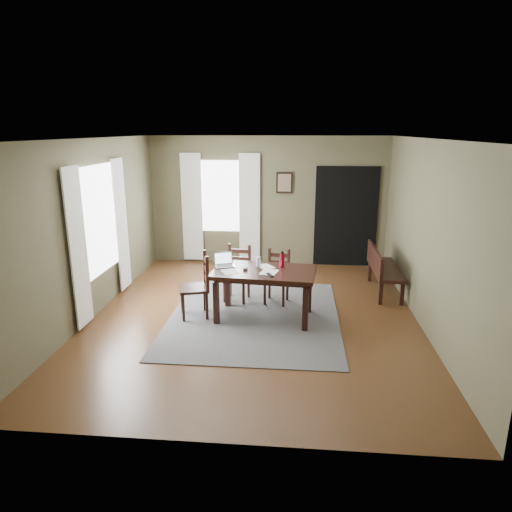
# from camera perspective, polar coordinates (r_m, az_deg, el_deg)

# --- Properties ---
(ground) EXTENTS (5.00, 6.00, 0.01)m
(ground) POSITION_cam_1_polar(r_m,az_deg,el_deg) (7.19, -0.22, -7.60)
(ground) COLOR #492C16
(room_shell) EXTENTS (5.02, 6.02, 2.71)m
(room_shell) POSITION_cam_1_polar(r_m,az_deg,el_deg) (6.69, -0.24, 6.77)
(room_shell) COLOR brown
(room_shell) RESTS_ON ground
(rug) EXTENTS (2.60, 3.20, 0.01)m
(rug) POSITION_cam_1_polar(r_m,az_deg,el_deg) (7.19, -0.22, -7.52)
(rug) COLOR #434343
(rug) RESTS_ON ground
(dining_table) EXTENTS (1.61, 1.05, 0.76)m
(dining_table) POSITION_cam_1_polar(r_m,az_deg,el_deg) (6.91, 1.04, -2.53)
(dining_table) COLOR black
(dining_table) RESTS_ON rug
(chair_end) EXTENTS (0.55, 0.55, 1.00)m
(chair_end) POSITION_cam_1_polar(r_m,az_deg,el_deg) (7.09, -7.35, -3.77)
(chair_end) COLOR black
(chair_end) RESTS_ON rug
(chair_back_left) EXTENTS (0.46, 0.47, 0.93)m
(chair_back_left) POSITION_cam_1_polar(r_m,az_deg,el_deg) (7.74, -2.33, -2.25)
(chair_back_left) COLOR black
(chair_back_left) RESTS_ON rug
(chair_back_right) EXTENTS (0.45, 0.45, 0.89)m
(chair_back_right) POSITION_cam_1_polar(r_m,az_deg,el_deg) (7.64, 2.66, -2.67)
(chair_back_right) COLOR black
(chair_back_right) RESTS_ON rug
(bench) EXTENTS (0.46, 1.42, 0.80)m
(bench) POSITION_cam_1_polar(r_m,az_deg,el_deg) (8.38, 15.45, -1.27)
(bench) COLOR black
(bench) RESTS_ON ground
(laptop) EXTENTS (0.36, 0.33, 0.20)m
(laptop) POSITION_cam_1_polar(r_m,az_deg,el_deg) (7.10, -4.01, -0.81)
(laptop) COLOR #B7B7BC
(laptop) RESTS_ON dining_table
(computer_mouse) EXTENTS (0.06, 0.10, 0.03)m
(computer_mouse) POSITION_cam_1_polar(r_m,az_deg,el_deg) (6.90, -1.34, -1.58)
(computer_mouse) COLOR #3F3F42
(computer_mouse) RESTS_ON dining_table
(tv_remote) EXTENTS (0.12, 0.19, 0.02)m
(tv_remote) POSITION_cam_1_polar(r_m,az_deg,el_deg) (6.63, 1.75, -2.38)
(tv_remote) COLOR black
(tv_remote) RESTS_ON dining_table
(drinking_glass) EXTENTS (0.08, 0.08, 0.16)m
(drinking_glass) POSITION_cam_1_polar(r_m,az_deg,el_deg) (7.03, 0.28, -0.72)
(drinking_glass) COLOR silver
(drinking_glass) RESTS_ON dining_table
(water_bottle) EXTENTS (0.08, 0.08, 0.25)m
(water_bottle) POSITION_cam_1_polar(r_m,az_deg,el_deg) (7.01, 3.28, -0.48)
(water_bottle) COLOR #AE0D27
(water_bottle) RESTS_ON dining_table
(paper_a) EXTENTS (0.31, 0.33, 0.00)m
(paper_a) POSITION_cam_1_polar(r_m,az_deg,el_deg) (6.82, -3.34, -1.96)
(paper_a) COLOR white
(paper_a) RESTS_ON dining_table
(paper_b) EXTENTS (0.30, 0.35, 0.00)m
(paper_b) POSITION_cam_1_polar(r_m,az_deg,el_deg) (6.79, 1.63, -2.02)
(paper_b) COLOR white
(paper_b) RESTS_ON dining_table
(paper_c) EXTENTS (0.32, 0.34, 0.00)m
(paper_c) POSITION_cam_1_polar(r_m,az_deg,el_deg) (7.05, 1.19, -1.33)
(paper_c) COLOR white
(paper_c) RESTS_ON dining_table
(window_left) EXTENTS (0.01, 1.30, 1.70)m
(window_left) POSITION_cam_1_polar(r_m,az_deg,el_deg) (7.58, -19.06, 4.26)
(window_left) COLOR white
(window_left) RESTS_ON ground
(window_back) EXTENTS (1.00, 0.01, 1.50)m
(window_back) POSITION_cam_1_polar(r_m,az_deg,el_deg) (9.79, -4.45, 7.46)
(window_back) COLOR white
(window_back) RESTS_ON ground
(curtain_left_near) EXTENTS (0.03, 0.48, 2.30)m
(curtain_left_near) POSITION_cam_1_polar(r_m,az_deg,el_deg) (6.90, -21.36, 0.85)
(curtain_left_near) COLOR silver
(curtain_left_near) RESTS_ON ground
(curtain_left_far) EXTENTS (0.03, 0.48, 2.30)m
(curtain_left_far) POSITION_cam_1_polar(r_m,az_deg,el_deg) (8.36, -16.47, 3.72)
(curtain_left_far) COLOR silver
(curtain_left_far) RESTS_ON ground
(curtain_back_left) EXTENTS (0.44, 0.03, 2.30)m
(curtain_back_left) POSITION_cam_1_polar(r_m,az_deg,el_deg) (9.92, -8.00, 6.00)
(curtain_back_left) COLOR silver
(curtain_back_left) RESTS_ON ground
(curtain_back_right) EXTENTS (0.44, 0.03, 2.30)m
(curtain_back_right) POSITION_cam_1_polar(r_m,az_deg,el_deg) (9.71, -0.82, 5.95)
(curtain_back_right) COLOR silver
(curtain_back_right) RESTS_ON ground
(framed_picture) EXTENTS (0.34, 0.03, 0.44)m
(framed_picture) POSITION_cam_1_polar(r_m,az_deg,el_deg) (9.61, 3.57, 9.13)
(framed_picture) COLOR black
(framed_picture) RESTS_ON ground
(doorway_back) EXTENTS (1.30, 0.03, 2.10)m
(doorway_back) POSITION_cam_1_polar(r_m,az_deg,el_deg) (9.77, 11.17, 4.82)
(doorway_back) COLOR black
(doorway_back) RESTS_ON ground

